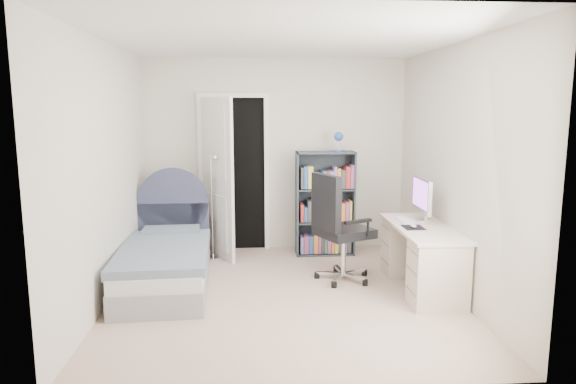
{
  "coord_description": "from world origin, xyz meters",
  "views": [
    {
      "loc": [
        -0.3,
        -4.94,
        1.86
      ],
      "look_at": [
        0.04,
        0.09,
        1.04
      ],
      "focal_mm": 32.0,
      "sensor_mm": 36.0,
      "label": 1
    }
  ],
  "objects": [
    {
      "name": "office_chair",
      "position": [
        0.59,
        0.39,
        0.65
      ],
      "size": [
        0.69,
        0.69,
        1.18
      ],
      "color": "silver",
      "rests_on": "ground"
    },
    {
      "name": "bed",
      "position": [
        -1.24,
        0.42,
        0.26
      ],
      "size": [
        0.97,
        1.92,
        1.16
      ],
      "color": "gray",
      "rests_on": "ground"
    },
    {
      "name": "desk",
      "position": [
        1.43,
        0.08,
        0.37
      ],
      "size": [
        0.55,
        1.38,
        1.13
      ],
      "color": "beige",
      "rests_on": "ground"
    },
    {
      "name": "room_shell",
      "position": [
        0.0,
        0.0,
        1.25
      ],
      "size": [
        3.5,
        3.7,
        2.6
      ],
      "color": "tan",
      "rests_on": "ground"
    },
    {
      "name": "door",
      "position": [
        -0.68,
        1.55,
        1.03
      ],
      "size": [
        0.92,
        0.73,
        2.06
      ],
      "color": "black",
      "rests_on": "ground"
    },
    {
      "name": "bookcase",
      "position": [
        0.62,
        1.45,
        0.62
      ],
      "size": [
        0.74,
        0.32,
        1.57
      ],
      "color": "#343E47",
      "rests_on": "ground"
    },
    {
      "name": "floor_lamp",
      "position": [
        -0.8,
        1.33,
        0.53
      ],
      "size": [
        0.19,
        0.19,
        1.31
      ],
      "color": "silver",
      "rests_on": "ground"
    },
    {
      "name": "nightstand",
      "position": [
        -1.1,
        1.59,
        0.41
      ],
      "size": [
        0.43,
        0.43,
        0.63
      ],
      "color": "tan",
      "rests_on": "ground"
    }
  ]
}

